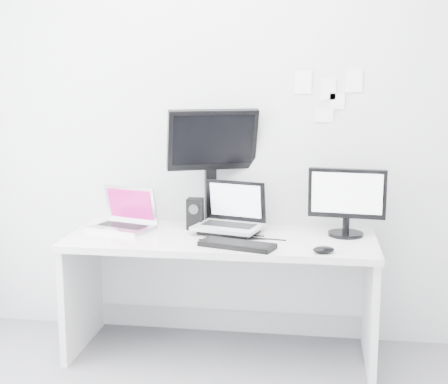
{
  "coord_description": "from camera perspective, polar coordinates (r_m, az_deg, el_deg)",
  "views": [
    {
      "loc": [
        0.54,
        -2.33,
        1.65
      ],
      "look_at": [
        0.02,
        1.23,
        1.0
      ],
      "focal_mm": 51.21,
      "sensor_mm": 36.0,
      "label": 1
    }
  ],
  "objects": [
    {
      "name": "back_wall",
      "position": [
        3.98,
        0.49,
        5.91
      ],
      "size": [
        3.6,
        0.0,
        3.6
      ],
      "primitive_type": "plane",
      "rotation": [
        1.57,
        0.0,
        0.0
      ],
      "color": "silver",
      "rests_on": "ground"
    },
    {
      "name": "wall_note_1",
      "position": [
        3.93,
        9.29,
        9.08
      ],
      "size": [
        0.09,
        0.0,
        0.13
      ],
      "primitive_type": "cube",
      "color": "white",
      "rests_on": "back_wall"
    },
    {
      "name": "wall_note_3",
      "position": [
        3.94,
        8.93,
        6.76
      ],
      "size": [
        0.11,
        0.0,
        0.08
      ],
      "primitive_type": "cube",
      "color": "white",
      "rests_on": "back_wall"
    },
    {
      "name": "samsung_monitor",
      "position": [
        3.79,
        10.9,
        -0.82
      ],
      "size": [
        0.47,
        0.25,
        0.41
      ],
      "primitive_type": "cube",
      "rotation": [
        0.0,
        0.0,
        -0.11
      ],
      "color": "black",
      "rests_on": "desk"
    },
    {
      "name": "speaker",
      "position": [
        3.91,
        -2.59,
        -1.95
      ],
      "size": [
        0.11,
        0.11,
        0.19
      ],
      "primitive_type": "cube",
      "rotation": [
        0.0,
        0.0,
        -0.13
      ],
      "color": "black",
      "rests_on": "desk"
    },
    {
      "name": "keyboard",
      "position": [
        3.51,
        1.18,
        -4.74
      ],
      "size": [
        0.44,
        0.26,
        0.03
      ],
      "primitive_type": "cube",
      "rotation": [
        0.0,
        0.0,
        -0.29
      ],
      "color": "black",
      "rests_on": "desk"
    },
    {
      "name": "rear_monitor",
      "position": [
        3.93,
        -1.1,
        2.28
      ],
      "size": [
        0.59,
        0.4,
        0.75
      ],
      "primitive_type": "cube",
      "rotation": [
        0.0,
        0.0,
        0.4
      ],
      "color": "black",
      "rests_on": "desk"
    },
    {
      "name": "desk",
      "position": [
        3.85,
        -0.25,
        -9.28
      ],
      "size": [
        1.8,
        0.7,
        0.73
      ],
      "primitive_type": "cube",
      "color": "silver",
      "rests_on": "ground"
    },
    {
      "name": "wall_note_0",
      "position": [
        3.93,
        7.09,
        9.71
      ],
      "size": [
        0.1,
        0.0,
        0.14
      ],
      "primitive_type": "cube",
      "color": "white",
      "rests_on": "back_wall"
    },
    {
      "name": "macbook",
      "position": [
        3.93,
        -9.19,
        -1.41
      ],
      "size": [
        0.43,
        0.37,
        0.27
      ],
      "primitive_type": "cube",
      "rotation": [
        0.0,
        0.0,
        -0.31
      ],
      "color": "#B3B2B7",
      "rests_on": "desk"
    },
    {
      "name": "dell_laptop",
      "position": [
        3.77,
        0.34,
        -1.43
      ],
      "size": [
        0.44,
        0.38,
        0.32
      ],
      "primitive_type": "cube",
      "rotation": [
        0.0,
        0.0,
        -0.26
      ],
      "color": "#B0B2B7",
      "rests_on": "desk"
    },
    {
      "name": "mouse",
      "position": [
        3.43,
        8.88,
        -5.12
      ],
      "size": [
        0.13,
        0.11,
        0.04
      ],
      "primitive_type": "ellipsoid",
      "rotation": [
        0.0,
        0.0,
        0.31
      ],
      "color": "black",
      "rests_on": "desk"
    },
    {
      "name": "wall_note_4",
      "position": [
        3.93,
        10.07,
        7.98
      ],
      "size": [
        0.09,
        0.0,
        0.1
      ],
      "primitive_type": "cube",
      "color": "white",
      "rests_on": "back_wall"
    },
    {
      "name": "wall_note_2",
      "position": [
        3.93,
        11.53,
        9.73
      ],
      "size": [
        0.1,
        0.0,
        0.14
      ],
      "primitive_type": "cube",
      "color": "white",
      "rests_on": "back_wall"
    }
  ]
}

